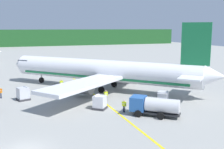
# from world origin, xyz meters

# --- Properties ---
(ground) EXTENTS (240.00, 320.00, 0.20)m
(ground) POSITION_xyz_m (0.00, 48.00, -0.10)
(ground) COLOR #999993
(distant_treeline) EXTENTS (216.00, 6.00, 10.00)m
(distant_treeline) POSITION_xyz_m (0.00, 148.75, 5.00)
(distant_treeline) COLOR #1E5123
(distant_treeline) RESTS_ON ground
(airliner_foreground) EXTENTS (31.81, 32.53, 11.90)m
(airliner_foreground) POSITION_xyz_m (14.90, 21.48, 3.39)
(airliner_foreground) COLOR white
(airliner_foreground) RESTS_ON ground
(service_truck_fuel) EXTENTS (5.95, 5.50, 2.40)m
(service_truck_fuel) POSITION_xyz_m (15.99, 4.73, 1.40)
(service_truck_fuel) COLOR #2659A5
(service_truck_fuel) RESTS_ON ground
(cargo_container_near) EXTENTS (2.26, 2.26, 1.91)m
(cargo_container_near) POSITION_xyz_m (20.22, 9.54, 0.90)
(cargo_container_near) COLOR #333338
(cargo_container_near) RESTS_ON ground
(cargo_container_mid) EXTENTS (2.43, 2.43, 2.02)m
(cargo_container_mid) POSITION_xyz_m (10.48, 10.05, 0.96)
(cargo_container_mid) COLOR #333338
(cargo_container_mid) RESTS_ON ground
(cargo_container_far) EXTENTS (2.24, 2.24, 2.12)m
(cargo_container_far) POSITION_xyz_m (0.84, 18.69, 1.00)
(cargo_container_far) COLOR #333338
(cargo_container_far) RESTS_ON ground
(crew_marshaller) EXTENTS (0.63, 0.23, 1.68)m
(crew_marshaller) POSITION_xyz_m (12.69, 13.71, 0.99)
(crew_marshaller) COLOR #191E33
(crew_marshaller) RESTS_ON ground
(crew_loader_left) EXTENTS (0.63, 0.25, 1.74)m
(crew_loader_left) POSITION_xyz_m (7.83, 24.67, 1.03)
(crew_loader_left) COLOR #191E33
(crew_loader_left) RESTS_ON ground
(crew_loader_right) EXTENTS (0.48, 0.48, 1.67)m
(crew_loader_right) POSITION_xyz_m (13.09, 7.51, 0.98)
(crew_loader_right) COLOR #191E33
(crew_loader_right) RESTS_ON ground
(crew_supervisor) EXTENTS (0.63, 0.24, 1.78)m
(crew_supervisor) POSITION_xyz_m (-2.51, 21.08, 1.06)
(crew_supervisor) COLOR #191E33
(crew_supervisor) RESTS_ON ground
(apron_guide_line) EXTENTS (0.30, 60.00, 0.01)m
(apron_guide_line) POSITION_xyz_m (12.18, 16.89, 0.01)
(apron_guide_line) COLOR yellow
(apron_guide_line) RESTS_ON ground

